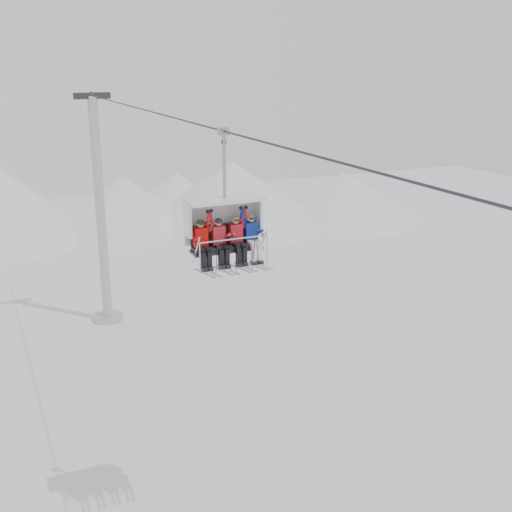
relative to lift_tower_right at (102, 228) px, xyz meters
name	(u,v)px	position (x,y,z in m)	size (l,w,h in m)	color
ridgeline	(39,209)	(-1.58, 20.05, -2.94)	(72.00, 21.00, 7.00)	white
lift_tower_right	(102,228)	(0.00, 0.00, 0.00)	(2.00, 1.80, 13.48)	#B1B3B8
haul_cable	(256,140)	(0.00, -22.00, 7.52)	(0.06, 0.06, 50.00)	#2C2C31
chairlift_carrier	(223,222)	(0.00, -19.67, 4.87)	(2.27, 1.17, 3.98)	black
skier_far_left	(202,243)	(-0.79, -19.97, 4.41)	(0.39, 1.69, 1.56)	red
skier_center_left	(220,241)	(-0.24, -19.97, 4.41)	(0.38, 1.69, 1.54)	red
skier_center_right	(237,238)	(0.30, -19.97, 4.41)	(0.39, 1.69, 1.56)	red
skier_far_right	(252,237)	(0.79, -19.97, 4.41)	(0.39, 1.69, 1.56)	navy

